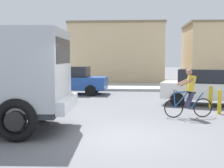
{
  "coord_description": "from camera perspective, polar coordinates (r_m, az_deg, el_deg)",
  "views": [
    {
      "loc": [
        0.58,
        -8.21,
        2.11
      ],
      "look_at": [
        -0.26,
        2.5,
        1.2
      ],
      "focal_mm": 50.13,
      "sensor_mm": 36.0,
      "label": 1
    }
  ],
  "objects": [
    {
      "name": "car_white_mid",
      "position": [
        18.26,
        -7.42,
        0.74
      ],
      "size": [
        4.06,
        2.0,
        1.6
      ],
      "color": "#234C9E",
      "rests_on": "ground"
    },
    {
      "name": "ground_plane",
      "position": [
        8.5,
        0.46,
        -9.54
      ],
      "size": [
        120.0,
        120.0,
        0.0
      ],
      "primitive_type": "plane",
      "color": "slate"
    },
    {
      "name": "bollard_far",
      "position": [
        13.76,
        17.55,
        -2.32
      ],
      "size": [
        0.14,
        0.14,
        0.9
      ],
      "primitive_type": "cylinder",
      "color": "gold",
      "rests_on": "ground"
    },
    {
      "name": "car_red_near",
      "position": [
        14.56,
        16.89,
        -0.47
      ],
      "size": [
        4.28,
        2.57,
        1.6
      ],
      "color": "white",
      "rests_on": "ground"
    },
    {
      "name": "building_corner_left",
      "position": [
        31.63,
        -18.93,
        4.64
      ],
      "size": [
        10.21,
        7.65,
        4.28
      ],
      "color": "#B2AD9E",
      "rests_on": "ground"
    },
    {
      "name": "building_mid_block",
      "position": [
        28.12,
        1.16,
        5.66
      ],
      "size": [
        7.84,
        7.2,
        5.01
      ],
      "color": "#D1B284",
      "rests_on": "ground"
    },
    {
      "name": "cyclist",
      "position": [
        11.29,
        13.85,
        -1.64
      ],
      "size": [
        1.71,
        0.55,
        1.72
      ],
      "color": "black",
      "rests_on": "ground"
    },
    {
      "name": "bollard_near",
      "position": [
        12.41,
        19.0,
        -3.11
      ],
      "size": [
        0.14,
        0.14,
        0.9
      ],
      "primitive_type": "cylinder",
      "color": "gold",
      "rests_on": "ground"
    },
    {
      "name": "sidewalk_far",
      "position": [
        22.06,
        2.99,
        -0.44
      ],
      "size": [
        80.0,
        5.0,
        0.16
      ],
      "primitive_type": "cube",
      "color": "#ADADA8",
      "rests_on": "ground"
    }
  ]
}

